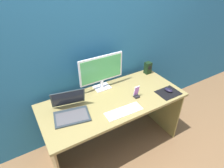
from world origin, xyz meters
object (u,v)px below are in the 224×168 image
at_px(speaker_right, 148,68).
at_px(laptop, 71,110).
at_px(mouse, 168,90).
at_px(keyboard_external, 124,111).
at_px(phone_in_dock, 136,93).
at_px(monitor, 102,71).

distance_m(speaker_right, laptop, 1.17).
distance_m(laptop, mouse, 1.10).
distance_m(keyboard_external, phone_in_dock, 0.28).
height_order(monitor, speaker_right, monitor).
relative_size(speaker_right, keyboard_external, 0.41).
distance_m(monitor, laptop, 0.56).
height_order(speaker_right, mouse, speaker_right).
relative_size(laptop, keyboard_external, 1.01).
bearing_deg(mouse, monitor, 133.74).
xyz_separation_m(laptop, phone_in_dock, (0.70, -0.10, 0.00)).
relative_size(monitor, laptop, 1.37).
xyz_separation_m(keyboard_external, mouse, (0.62, 0.03, 0.02)).
relative_size(speaker_right, laptop, 0.40).
relative_size(laptop, mouse, 3.82).
bearing_deg(keyboard_external, speaker_right, 37.05).
xyz_separation_m(monitor, laptop, (-0.47, -0.24, -0.18)).
xyz_separation_m(laptop, keyboard_external, (0.45, -0.24, -0.04)).
xyz_separation_m(monitor, phone_in_dock, (0.24, -0.35, -0.18)).
relative_size(laptop, phone_in_dock, 2.75).
distance_m(speaker_right, phone_in_dock, 0.56).
relative_size(monitor, keyboard_external, 1.38).
height_order(monitor, phone_in_dock, monitor).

